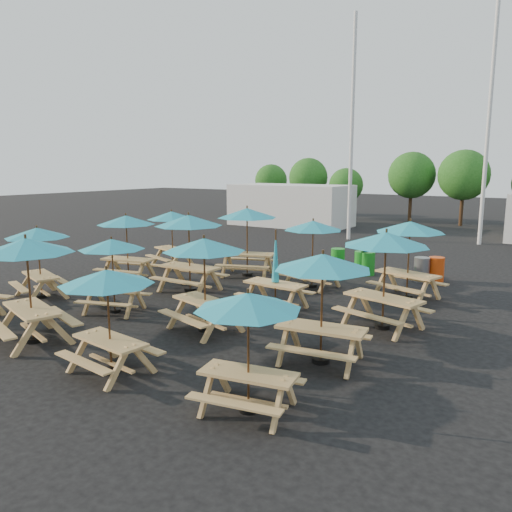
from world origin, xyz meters
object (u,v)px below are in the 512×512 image
Objects in this scene: picnic_unit_2 at (126,224)px; waste_bin_3 at (422,269)px; picnic_unit_5 at (112,249)px; waste_bin_1 at (362,263)px; picnic_unit_14 at (386,245)px; waste_bin_4 at (436,269)px; waste_bin_0 at (338,259)px; picnic_unit_9 at (204,251)px; picnic_unit_11 at (313,230)px; picnic_unit_1 at (37,237)px; picnic_unit_6 at (189,225)px; picnic_unit_13 at (323,269)px; picnic_unit_12 at (248,309)px; picnic_unit_8 at (107,284)px; picnic_unit_7 at (247,217)px; waste_bin_2 at (368,263)px; picnic_unit_3 at (172,219)px; picnic_unit_4 at (27,252)px; picnic_unit_15 at (410,232)px; picnic_unit_10 at (275,277)px.

picnic_unit_2 reaches higher than waste_bin_3.
picnic_unit_5 reaches higher than waste_bin_1.
waste_bin_4 is (-0.21, 6.16, -1.69)m from picnic_unit_14.
waste_bin_1 is (1.03, -0.12, 0.00)m from waste_bin_0.
picnic_unit_14 is at bearing 50.15° from picnic_unit_9.
picnic_unit_11 is at bearing 103.18° from picnic_unit_9.
picnic_unit_1 is at bearing -136.66° from waste_bin_3.
picnic_unit_6 is 6.96m from picnic_unit_13.
picnic_unit_12 is at bearing 3.63° from picnic_unit_1.
picnic_unit_8 is 8.59m from picnic_unit_11.
picnic_unit_1 is 8.68m from picnic_unit_11.
picnic_unit_11 is 2.63× the size of waste_bin_0.
waste_bin_2 is (3.69, 2.62, -1.76)m from picnic_unit_7.
picnic_unit_2 is 2.81× the size of waste_bin_0.
picnic_unit_3 is 6.30m from picnic_unit_11.
picnic_unit_4 is 6.07m from picnic_unit_12.
picnic_unit_7 is at bearing 129.49° from picnic_unit_9.
picnic_unit_15 is at bearing 75.34° from picnic_unit_9.
waste_bin_0 and waste_bin_3 have the same top height.
picnic_unit_4 is at bearing -117.89° from picnic_unit_10.
picnic_unit_2 is at bearing 152.35° from picnic_unit_13.
picnic_unit_11 is at bearing 61.00° from picnic_unit_1.
picnic_unit_8 is at bearing -93.17° from waste_bin_1.
picnic_unit_4 is 12.01m from waste_bin_2.
picnic_unit_6 reaches higher than waste_bin_2.
picnic_unit_3 reaches higher than picnic_unit_5.
picnic_unit_14 is 6.10m from waste_bin_3.
picnic_unit_6 is 8.33m from waste_bin_3.
picnic_unit_2 is 8.97m from waste_bin_2.
picnic_unit_1 is 12.82m from waste_bin_3.
waste_bin_0 is at bearing 177.23° from waste_bin_3.
picnic_unit_3 reaches higher than picnic_unit_1.
waste_bin_1 is 0.25m from waste_bin_2.
picnic_unit_15 is at bearing 23.88° from picnic_unit_6.
picnic_unit_15 reaches higher than picnic_unit_11.
picnic_unit_5 is at bearing -115.63° from waste_bin_2.
picnic_unit_8 is at bearing -88.06° from waste_bin_0.
picnic_unit_12 reaches higher than waste_bin_1.
waste_bin_4 is at bearing 80.56° from picnic_unit_8.
waste_bin_4 is at bearing 19.34° from picnic_unit_2.
picnic_unit_5 is 1.11× the size of picnic_unit_12.
picnic_unit_12 is 11.68m from waste_bin_4.
waste_bin_3 is (2.89, 11.47, -1.38)m from picnic_unit_8.
picnic_unit_2 reaches higher than waste_bin_2.
waste_bin_0 is at bearing 103.44° from picnic_unit_13.
picnic_unit_4 reaches higher than picnic_unit_10.
picnic_unit_8 is 0.92× the size of picnic_unit_10.
picnic_unit_9 is 9.53m from waste_bin_4.
picnic_unit_8 reaches higher than waste_bin_3.
picnic_unit_8 reaches higher than picnic_unit_12.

